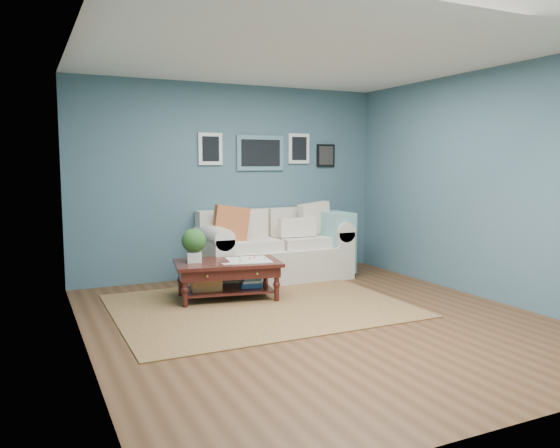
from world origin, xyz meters
TOP-DOWN VIEW (x-y plane):
  - room_shell at (0.01, 0.06)m, footprint 5.00×5.02m
  - area_rug at (-0.34, 0.77)m, footprint 3.14×2.51m
  - loveseat at (0.52, 2.03)m, footprint 2.08×0.95m
  - coffee_table at (-0.60, 1.23)m, footprint 1.32×0.91m

SIDE VIEW (x-z plane):
  - area_rug at x=-0.34m, z-range 0.00..0.01m
  - coffee_table at x=-0.60m, z-range -0.05..0.80m
  - loveseat at x=0.52m, z-range -0.10..0.97m
  - room_shell at x=0.01m, z-range 0.01..2.71m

